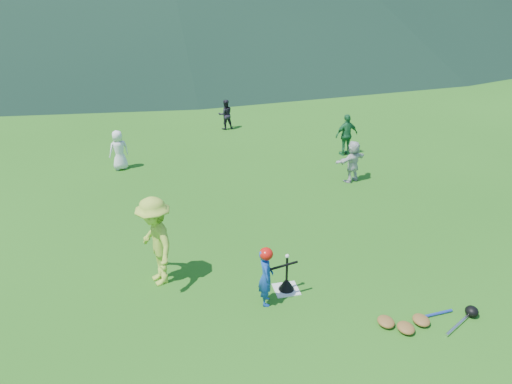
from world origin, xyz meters
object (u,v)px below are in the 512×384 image
fielder_b (226,114)px  batting_tee (286,284)px  fielder_d (353,161)px  home_plate (286,289)px  fielder_c (347,135)px  fielder_a (119,150)px  adult_coach (155,242)px  equipment_pile (422,320)px  batter_child (266,277)px

fielder_b → batting_tee: size_ratio=1.61×
fielder_b → fielder_d: (2.59, -5.57, 0.04)m
home_plate → fielder_c: fielder_c is taller
fielder_a → adult_coach: bearing=78.1°
fielder_a → fielder_b: bearing=-158.8°
home_plate → equipment_pile: 2.44m
equipment_pile → fielder_b: bearing=96.6°
fielder_c → fielder_d: 2.12m
fielder_c → fielder_d: (-0.65, -2.02, -0.07)m
fielder_a → fielder_b: size_ratio=1.08×
fielder_d → fielder_b: bearing=-89.7°
batter_child → fielder_c: 8.10m
fielder_b → batting_tee: 10.14m
fielder_d → batting_tee: (-3.22, -4.54, -0.46)m
adult_coach → fielder_d: bearing=107.7°
adult_coach → batting_tee: size_ratio=2.59×
fielder_a → fielder_d: 6.76m
fielder_d → fielder_a: bearing=-45.4°
fielder_b → batting_tee: fielder_b is taller
batter_child → fielder_c: (4.34, 6.84, 0.11)m
batter_child → equipment_pile: size_ratio=0.61×
fielder_d → home_plate: bearing=30.0°
fielder_c → equipment_pile: 8.26m
batter_child → fielder_a: fielder_a is taller
fielder_a → fielder_d: size_ratio=1.00×
adult_coach → equipment_pile: size_ratio=0.98×
batting_tee → batter_child: bearing=-149.2°
adult_coach → equipment_pile: bearing=45.7°
home_plate → batting_tee: batting_tee is taller
fielder_a → fielder_c: 6.98m
home_plate → equipment_pile: size_ratio=0.25×
batter_child → adult_coach: 2.17m
batter_child → fielder_d: 6.07m
batter_child → fielder_a: size_ratio=0.93×
fielder_c → batting_tee: bearing=49.6°
fielder_b → equipment_pile: 11.65m
batting_tee → adult_coach: bearing=160.3°
home_plate → fielder_b: bearing=86.4°
adult_coach → equipment_pile: adult_coach is taller
equipment_pile → fielder_c: bearing=76.6°
home_plate → batter_child: 0.77m
home_plate → fielder_b: 10.15m
batter_child → equipment_pile: batter_child is taller
home_plate → fielder_a: size_ratio=0.38×
fielder_c → batting_tee: 7.64m
home_plate → batting_tee: size_ratio=0.66×
adult_coach → batter_child: bearing=42.8°
batter_child → fielder_c: size_ratio=0.83×
adult_coach → fielder_c: (6.17, 5.74, -0.22)m
home_plate → batter_child: (-0.47, -0.28, 0.54)m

